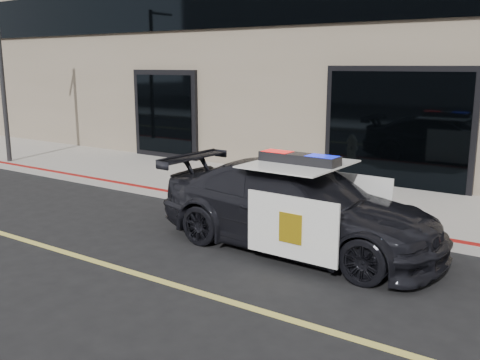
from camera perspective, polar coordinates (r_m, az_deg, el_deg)
The scene contains 4 objects.
ground at distance 6.48m, azimuth 4.28°, elevation -14.36°, with size 120.00×120.00×0.00m, color black.
sidewalk_n at distance 11.05m, azimuth 18.09°, elevation -3.21°, with size 60.00×3.50×0.15m, color gray.
police_car at distance 8.56m, azimuth 6.22°, elevation -2.79°, with size 2.30×4.81×1.54m.
fire_hydrant at distance 11.22m, azimuth 1.06°, elevation -0.09°, with size 0.35×0.48×0.76m.
Camera 1 is at (2.87, -5.04, 2.89)m, focal length 40.00 mm.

